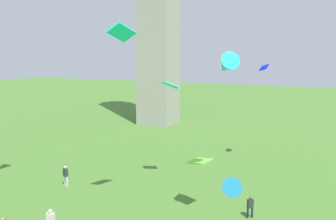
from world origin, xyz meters
TOP-DOWN VIEW (x-y plane):
  - person_3 at (5.34, 17.08)m, footprint 0.46×0.45m
  - person_4 at (-10.33, 16.21)m, footprint 0.54×0.43m
  - kite_flying_1 at (3.92, 14.71)m, footprint 2.02×2.22m
  - kite_flying_2 at (1.71, 16.62)m, footprint 1.95×1.73m
  - kite_flying_3 at (5.16, 12.39)m, footprint 1.21×1.79m
  - kite_flying_4 at (-2.79, 13.82)m, footprint 1.40×1.62m
  - kite_flying_5 at (-2.19, 20.39)m, footprint 1.67×1.43m
  - kite_flying_6 at (4.16, 29.17)m, footprint 0.86×1.24m

SIDE VIEW (x-z plane):
  - person_3 at x=5.34m, z-range 0.10..1.69m
  - person_4 at x=-10.33m, z-range 0.12..1.93m
  - kite_flying_2 at x=1.71m, z-range 3.52..4.06m
  - kite_flying_3 at x=5.16m, z-range 3.49..4.86m
  - kite_flying_5 at x=-2.19m, z-range 8.37..9.17m
  - kite_flying_6 at x=4.16m, z-range 9.68..10.39m
  - kite_flying_1 at x=3.92m, z-range 9.79..11.49m
  - kite_flying_4 at x=-2.79m, z-range 12.12..13.31m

